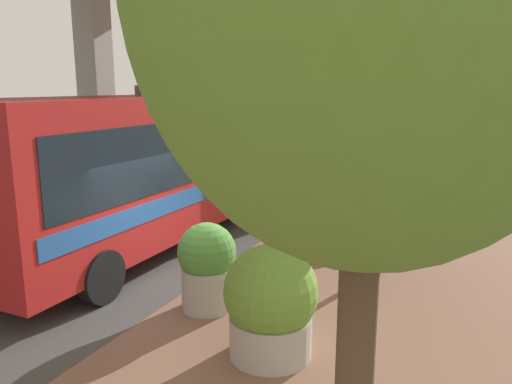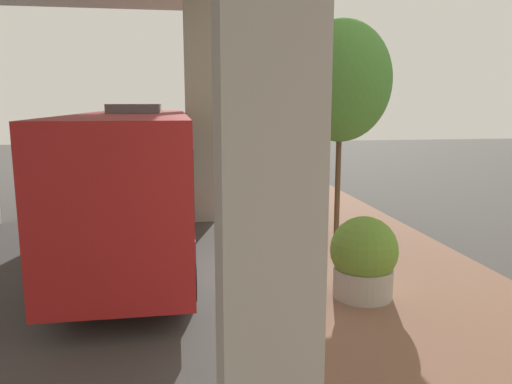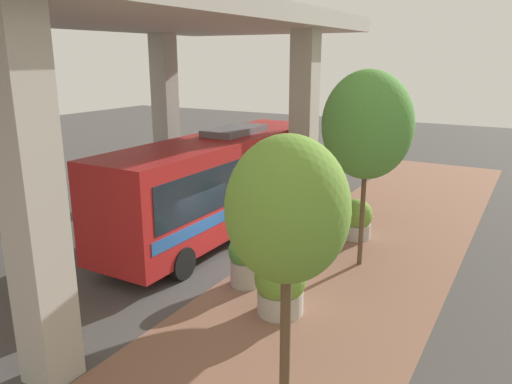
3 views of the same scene
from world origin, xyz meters
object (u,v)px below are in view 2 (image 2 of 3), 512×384
Objects in this scene: fire_hydrant at (266,221)px; bus at (135,172)px; planter_back at (275,249)px; planter_middle at (287,203)px; planter_front at (363,259)px; street_tree_near at (341,81)px.

bus is at bearing 9.98° from fire_hydrant.
planter_back reaches higher than fire_hydrant.
planter_back is (-3.13, 3.33, -1.29)m from bus.
planter_middle is at bearing -123.60° from fire_hydrant.
planter_front is at bearing 149.23° from planter_back.
planter_front is 5.53m from street_tree_near.
planter_back is (1.47, 5.39, 0.10)m from planter_middle.
planter_front reaches higher than planter_back.
street_tree_near is (-2.40, -3.10, 3.67)m from planter_back.
fire_hydrant is 5.07m from planter_front.
planter_back reaches higher than planter_middle.
planter_middle is (-0.94, -1.42, 0.25)m from fire_hydrant.
planter_back is (1.62, -0.96, -0.01)m from planter_front.
planter_front is 1.07× the size of planter_back.
planter_front is 0.27× the size of street_tree_near.
street_tree_near is (-0.94, 2.29, 3.78)m from planter_middle.
planter_back is at bearing 133.17° from bus.
bus reaches higher than fire_hydrant.
fire_hydrant is 4.03m from planter_back.
planter_front is 6.36m from planter_middle.
planter_middle is 0.94× the size of planter_back.
planter_back is at bearing 74.81° from planter_middle.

